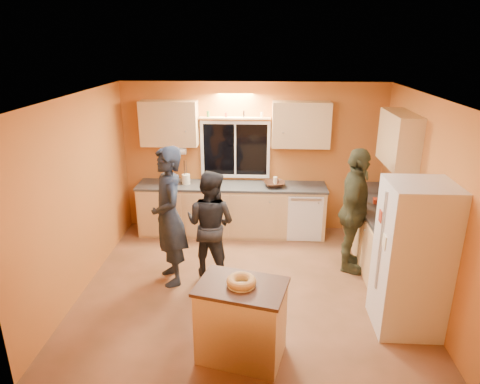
# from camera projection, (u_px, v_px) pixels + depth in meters

# --- Properties ---
(ground) EXTENTS (4.50, 4.50, 0.00)m
(ground) POSITION_uv_depth(u_px,v_px,m) (248.00, 284.00, 6.01)
(ground) COLOR brown
(ground) RESTS_ON ground
(room_shell) EXTENTS (4.54, 4.04, 2.61)m
(room_shell) POSITION_uv_depth(u_px,v_px,m) (259.00, 166.00, 5.85)
(room_shell) COLOR #B46E2E
(room_shell) RESTS_ON ground
(back_counter) EXTENTS (4.23, 0.62, 0.90)m
(back_counter) POSITION_uv_depth(u_px,v_px,m) (252.00, 210.00, 7.45)
(back_counter) COLOR tan
(back_counter) RESTS_ON ground
(right_counter) EXTENTS (0.62, 1.84, 0.90)m
(right_counter) POSITION_uv_depth(u_px,v_px,m) (383.00, 243.00, 6.23)
(right_counter) COLOR tan
(right_counter) RESTS_ON ground
(refrigerator) EXTENTS (0.72, 0.70, 1.80)m
(refrigerator) POSITION_uv_depth(u_px,v_px,m) (412.00, 258.00, 4.86)
(refrigerator) COLOR silver
(refrigerator) RESTS_ON ground
(island) EXTENTS (1.03, 0.82, 0.88)m
(island) POSITION_uv_depth(u_px,v_px,m) (241.00, 321.00, 4.52)
(island) COLOR tan
(island) RESTS_ON ground
(bundt_pastry) EXTENTS (0.31, 0.31, 0.09)m
(bundt_pastry) POSITION_uv_depth(u_px,v_px,m) (241.00, 281.00, 4.36)
(bundt_pastry) COLOR #B48449
(bundt_pastry) RESTS_ON island
(person_left) EXTENTS (0.71, 0.84, 1.95)m
(person_left) POSITION_uv_depth(u_px,v_px,m) (169.00, 217.00, 5.81)
(person_left) COLOR black
(person_left) RESTS_ON ground
(person_center) EXTENTS (0.93, 0.83, 1.57)m
(person_center) POSITION_uv_depth(u_px,v_px,m) (210.00, 224.00, 6.05)
(person_center) COLOR black
(person_center) RESTS_ON ground
(person_right) EXTENTS (0.77, 1.17, 1.85)m
(person_right) POSITION_uv_depth(u_px,v_px,m) (354.00, 211.00, 6.13)
(person_right) COLOR #323421
(person_right) RESTS_ON ground
(mixing_bowl) EXTENTS (0.41, 0.41, 0.09)m
(mixing_bowl) POSITION_uv_depth(u_px,v_px,m) (274.00, 184.00, 7.23)
(mixing_bowl) COLOR black
(mixing_bowl) RESTS_ON back_counter
(utensil_crock) EXTENTS (0.14, 0.14, 0.17)m
(utensil_crock) POSITION_uv_depth(u_px,v_px,m) (186.00, 179.00, 7.34)
(utensil_crock) COLOR #EBE7C5
(utensil_crock) RESTS_ON back_counter
(potted_plant) EXTENTS (0.34, 0.31, 0.33)m
(potted_plant) POSITION_uv_depth(u_px,v_px,m) (393.00, 211.00, 5.76)
(potted_plant) COLOR gray
(potted_plant) RESTS_ON right_counter
(red_box) EXTENTS (0.18, 0.14, 0.07)m
(red_box) POSITION_uv_depth(u_px,v_px,m) (379.00, 201.00, 6.49)
(red_box) COLOR #9B2C17
(red_box) RESTS_ON right_counter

